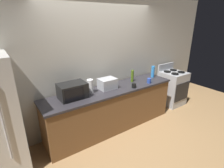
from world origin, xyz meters
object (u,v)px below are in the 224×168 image
(bottle_spray_cleaner, at_px, (153,72))
(bottle_olive_oil, at_px, (132,76))
(stove_range, at_px, (172,88))
(mug_blue, at_px, (149,81))
(mug_black, at_px, (134,86))
(toaster_oven, at_px, (107,84))
(paper_towel_roll, at_px, (90,86))
(microwave, at_px, (73,91))

(bottle_spray_cleaner, xyz_separation_m, bottle_olive_oil, (-0.61, 0.04, -0.00))
(stove_range, relative_size, bottle_spray_cleaner, 3.98)
(mug_blue, bearing_deg, mug_black, -177.49)
(bottle_spray_cleaner, relative_size, mug_black, 3.00)
(toaster_oven, bearing_deg, mug_black, -29.88)
(bottle_olive_oil, bearing_deg, mug_black, -125.64)
(paper_towel_roll, bearing_deg, mug_black, -16.72)
(stove_range, distance_m, mug_blue, 1.26)
(toaster_oven, bearing_deg, bottle_olive_oil, 2.28)
(stove_range, distance_m, paper_towel_roll, 2.53)
(microwave, xyz_separation_m, paper_towel_roll, (0.35, 0.00, 0.00))
(paper_towel_roll, bearing_deg, bottle_spray_cleaner, -0.01)
(microwave, relative_size, mug_black, 5.31)
(paper_towel_roll, height_order, mug_blue, paper_towel_roll)
(toaster_oven, relative_size, bottle_spray_cleaner, 1.25)
(stove_range, xyz_separation_m, mug_blue, (-1.14, -0.19, 0.49))
(bottle_spray_cleaner, height_order, bottle_olive_oil, bottle_spray_cleaner)
(microwave, bearing_deg, mug_blue, -8.06)
(toaster_oven, distance_m, paper_towel_roll, 0.39)
(paper_towel_roll, height_order, bottle_spray_cleaner, bottle_spray_cleaner)
(bottle_olive_oil, height_order, mug_black, bottle_olive_oil)
(mug_blue, bearing_deg, microwave, 171.94)
(mug_blue, bearing_deg, bottle_olive_oil, 131.52)
(toaster_oven, height_order, paper_towel_roll, paper_towel_roll)
(toaster_oven, distance_m, mug_black, 0.54)
(toaster_oven, bearing_deg, mug_blue, -15.06)
(stove_range, distance_m, bottle_spray_cleaner, 0.97)
(stove_range, distance_m, mug_black, 1.68)
(bottle_spray_cleaner, height_order, mug_black, bottle_spray_cleaner)
(stove_range, height_order, bottle_spray_cleaner, bottle_spray_cleaner)
(mug_blue, height_order, mug_black, mug_blue)
(stove_range, bearing_deg, bottle_olive_oil, 176.40)
(bottle_spray_cleaner, height_order, mug_blue, bottle_spray_cleaner)
(microwave, bearing_deg, bottle_olive_oil, 1.58)
(stove_range, bearing_deg, toaster_oven, 178.33)
(microwave, distance_m, toaster_oven, 0.75)
(stove_range, height_order, paper_towel_roll, paper_towel_roll)
(bottle_spray_cleaner, bearing_deg, toaster_oven, 179.54)
(microwave, relative_size, mug_blue, 4.60)
(toaster_oven, bearing_deg, bottle_spray_cleaner, -0.46)
(microwave, height_order, mug_black, microwave)
(microwave, distance_m, bottle_olive_oil, 1.43)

